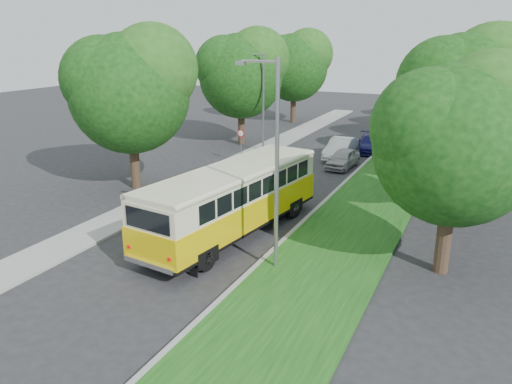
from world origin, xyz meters
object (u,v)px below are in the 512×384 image
at_px(vintage_bus, 233,202).
at_px(car_grey, 391,124).
at_px(car_silver, 343,159).
at_px(car_blue, 370,143).
at_px(lamppost_near, 275,160).
at_px(car_white, 341,148).
at_px(lamppost_far, 262,99).

xyz_separation_m(vintage_bus, car_grey, (1.50, 29.64, -0.98)).
xyz_separation_m(car_silver, car_blue, (0.58, 5.78, -0.00)).
bearing_deg(car_silver, lamppost_near, -79.72).
relative_size(car_blue, car_grey, 0.99).
height_order(car_silver, car_blue, car_silver).
bearing_deg(lamppost_near, car_blue, 93.18).
relative_size(vintage_bus, car_white, 2.39).
bearing_deg(lamppost_far, vintage_bus, -69.87).
xyz_separation_m(lamppost_far, car_white, (6.17, 0.52, -3.38)).
distance_m(lamppost_far, car_grey, 15.80).
bearing_deg(car_silver, vintage_bus, -90.88).
height_order(car_blue, car_grey, car_blue).
distance_m(vintage_bus, car_white, 16.67).
relative_size(lamppost_far, vintage_bus, 0.70).
height_order(vintage_bus, car_white, vintage_bus).
height_order(car_white, car_grey, car_white).
bearing_deg(car_white, car_grey, 84.70).
bearing_deg(car_grey, vintage_bus, -86.32).
distance_m(car_blue, car_grey, 9.90).
relative_size(lamppost_far, car_grey, 1.69).
xyz_separation_m(car_white, car_blue, (1.50, 3.10, -0.10)).
distance_m(lamppost_near, car_white, 19.55).
xyz_separation_m(car_silver, car_white, (-0.92, 2.68, 0.10)).
height_order(vintage_bus, car_silver, vintage_bus).
distance_m(lamppost_near, vintage_bus, 4.72).
distance_m(lamppost_far, car_blue, 9.17).
relative_size(lamppost_far, car_blue, 1.71).
bearing_deg(car_grey, car_white, -88.86).
distance_m(vintage_bus, car_blue, 19.85).
distance_m(lamppost_near, lamppost_far, 20.53).
height_order(lamppost_far, vintage_bus, lamppost_far).
height_order(lamppost_near, car_white, lamppost_near).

